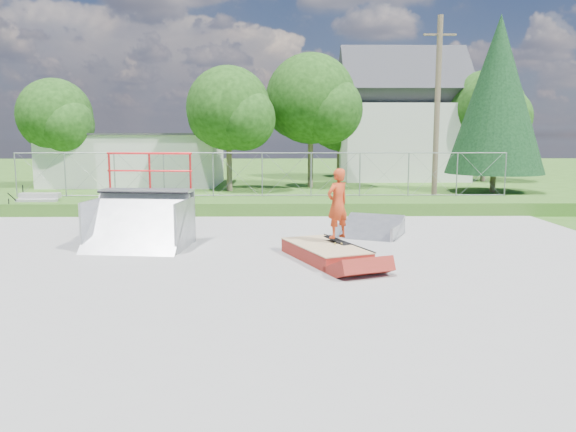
# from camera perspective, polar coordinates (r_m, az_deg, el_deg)

# --- Properties ---
(ground) EXTENTS (120.00, 120.00, 0.00)m
(ground) POSITION_cam_1_polar(r_m,az_deg,el_deg) (12.78, -4.01, -5.37)
(ground) COLOR #325919
(ground) RESTS_ON ground
(concrete_pad) EXTENTS (20.00, 16.00, 0.04)m
(concrete_pad) POSITION_cam_1_polar(r_m,az_deg,el_deg) (12.78, -4.01, -5.29)
(concrete_pad) COLOR #969693
(concrete_pad) RESTS_ON ground
(grass_berm) EXTENTS (24.00, 3.00, 0.50)m
(grass_berm) POSITION_cam_1_polar(r_m,az_deg,el_deg) (22.09, -2.70, 1.06)
(grass_berm) COLOR #325919
(grass_berm) RESTS_ON ground
(grind_box) EXTENTS (2.12, 2.86, 0.38)m
(grind_box) POSITION_cam_1_polar(r_m,az_deg,el_deg) (13.58, 3.78, -3.73)
(grind_box) COLOR maroon
(grind_box) RESTS_ON concrete_pad
(quarter_pipe) EXTENTS (2.75, 2.41, 2.52)m
(quarter_pipe) POSITION_cam_1_polar(r_m,az_deg,el_deg) (15.25, -15.05, 1.38)
(quarter_pipe) COLOR gray
(quarter_pipe) RESTS_ON concrete_pad
(flat_bank_ramp) EXTENTS (2.30, 2.36, 0.53)m
(flat_bank_ramp) POSITION_cam_1_polar(r_m,az_deg,el_deg) (16.88, 8.36, -1.20)
(flat_bank_ramp) COLOR gray
(flat_bank_ramp) RESTS_ON concrete_pad
(skateboard) EXTENTS (0.62, 0.78, 0.13)m
(skateboard) POSITION_cam_1_polar(r_m,az_deg,el_deg) (13.83, 5.01, -2.53)
(skateboard) COLOR black
(skateboard) RESTS_ON grind_box
(skater) EXTENTS (0.74, 0.70, 1.70)m
(skater) POSITION_cam_1_polar(r_m,az_deg,el_deg) (13.70, 5.05, 0.98)
(skater) COLOR #C13A18
(skater) RESTS_ON grind_box
(concrete_stairs) EXTENTS (1.50, 1.60, 0.80)m
(concrete_stairs) POSITION_cam_1_polar(r_m,az_deg,el_deg) (23.17, -24.29, 1.05)
(concrete_stairs) COLOR #969693
(concrete_stairs) RESTS_ON ground
(chain_link_fence) EXTENTS (20.00, 0.06, 1.80)m
(chain_link_fence) POSITION_cam_1_polar(r_m,az_deg,el_deg) (22.97, -2.64, 4.22)
(chain_link_fence) COLOR gray
(chain_link_fence) RESTS_ON grass_berm
(utility_building_flat) EXTENTS (10.00, 6.00, 3.00)m
(utility_building_flat) POSITION_cam_1_polar(r_m,az_deg,el_deg) (35.52, -15.15, 5.52)
(utility_building_flat) COLOR silver
(utility_building_flat) RESTS_ON ground
(gable_house) EXTENTS (8.40, 6.08, 8.94)m
(gable_house) POSITION_cam_1_polar(r_m,az_deg,el_deg) (39.30, 11.44, 9.29)
(gable_house) COLOR silver
(gable_house) RESTS_ON ground
(utility_pole) EXTENTS (0.24, 0.24, 8.00)m
(utility_pole) POSITION_cam_1_polar(r_m,az_deg,el_deg) (25.36, 14.90, 10.21)
(utility_pole) COLOR brown
(utility_pole) RESTS_ON ground
(tree_left_near) EXTENTS (4.76, 4.48, 6.65)m
(tree_left_near) POSITION_cam_1_polar(r_m,az_deg,el_deg) (30.36, -5.62, 10.53)
(tree_left_near) COLOR brown
(tree_left_near) RESTS_ON ground
(tree_center) EXTENTS (5.44, 5.12, 7.60)m
(tree_center) POSITION_cam_1_polar(r_m,az_deg,el_deg) (32.34, 2.86, 11.49)
(tree_center) COLOR brown
(tree_center) RESTS_ON ground
(tree_left_far) EXTENTS (4.42, 4.16, 6.18)m
(tree_left_far) POSITION_cam_1_polar(r_m,az_deg,el_deg) (34.59, -22.33, 9.17)
(tree_left_far) COLOR brown
(tree_left_far) RESTS_ON ground
(tree_right_far) EXTENTS (5.10, 4.80, 7.12)m
(tree_right_far) POSITION_cam_1_polar(r_m,az_deg,el_deg) (38.72, 19.93, 10.03)
(tree_right_far) COLOR brown
(tree_right_far) RESTS_ON ground
(tree_back_mid) EXTENTS (4.08, 3.84, 5.70)m
(tree_back_mid) POSITION_cam_1_polar(r_m,az_deg,el_deg) (40.52, 5.56, 9.08)
(tree_back_mid) COLOR brown
(tree_back_mid) RESTS_ON ground
(conifer_tree) EXTENTS (5.04, 5.04, 9.10)m
(conifer_tree) POSITION_cam_1_polar(r_m,az_deg,el_deg) (31.57, 20.50, 11.44)
(conifer_tree) COLOR brown
(conifer_tree) RESTS_ON ground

